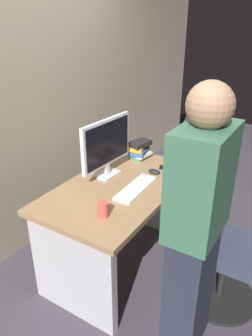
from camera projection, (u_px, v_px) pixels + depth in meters
ground_plane at (121, 261)px, 2.72m from camera, size 9.00×9.00×0.00m
wall_back at (22, 70)px, 2.50m from camera, size 6.40×0.10×3.00m
desk at (121, 211)px, 2.50m from camera, size 1.31×0.75×0.74m
office_chair at (218, 248)px, 2.22m from camera, size 0.52×0.52×0.94m
person_at_desk at (196, 232)px, 1.71m from camera, size 0.40×0.24×1.64m
monitor at (107, 145)px, 2.43m from camera, size 0.54×0.15×0.46m
keyboard at (136, 188)px, 2.33m from camera, size 0.43×0.14×0.02m
mouse at (154, 171)px, 2.56m from camera, size 0.06×0.10×0.03m
cup_near_keyboard at (103, 210)px, 2.00m from camera, size 0.07×0.07×0.10m
book_stack at (139, 149)px, 2.82m from camera, size 0.23×0.19×0.16m
cell_phone at (168, 168)px, 2.65m from camera, size 0.12×0.16×0.01m
handbag at (212, 235)px, 2.83m from camera, size 0.34×0.14×0.38m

